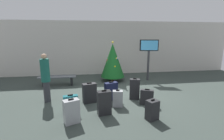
# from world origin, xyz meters

# --- Properties ---
(ground_plane) EXTENTS (16.00, 16.00, 0.00)m
(ground_plane) POSITION_xyz_m (0.00, 0.00, 0.00)
(ground_plane) COLOR #38423D
(back_wall) EXTENTS (16.00, 0.20, 3.28)m
(back_wall) POSITION_xyz_m (0.00, 3.87, 1.64)
(back_wall) COLOR beige
(back_wall) RESTS_ON ground_plane
(holiday_tree) EXTENTS (1.26, 1.26, 2.14)m
(holiday_tree) POSITION_xyz_m (-0.09, 2.08, 1.13)
(holiday_tree) COLOR #4C3319
(holiday_tree) RESTS_ON ground_plane
(flight_info_kiosk) EXTENTS (0.98, 0.29, 2.21)m
(flight_info_kiosk) POSITION_xyz_m (1.84, 1.95, 1.57)
(flight_info_kiosk) COLOR #333338
(flight_info_kiosk) RESTS_ON ground_plane
(waiting_bench) EXTENTS (1.77, 0.44, 0.48)m
(waiting_bench) POSITION_xyz_m (-2.89, 1.65, 0.37)
(waiting_bench) COLOR #4C5159
(waiting_bench) RESTS_ON ground_plane
(traveller_0) EXTENTS (0.44, 0.44, 1.79)m
(traveller_0) POSITION_xyz_m (-2.92, -0.35, 0.95)
(traveller_0) COLOR #333338
(traveller_0) RESTS_ON ground_plane
(suitcase_0) EXTENTS (0.53, 0.36, 0.72)m
(suitcase_0) POSITION_xyz_m (-0.54, -0.53, 0.34)
(suitcase_0) COLOR #141938
(suitcase_0) RESTS_ON ground_plane
(suitcase_1) EXTENTS (0.53, 0.36, 0.76)m
(suitcase_1) POSITION_xyz_m (-1.36, -0.68, 0.36)
(suitcase_1) COLOR #232326
(suitcase_1) RESTS_ON ground_plane
(suitcase_2) EXTENTS (0.49, 0.34, 0.59)m
(suitcase_2) POSITION_xyz_m (0.65, -1.16, 0.27)
(suitcase_2) COLOR #232326
(suitcase_2) RESTS_ON ground_plane
(suitcase_3) EXTENTS (0.41, 0.37, 0.63)m
(suitcase_3) POSITION_xyz_m (0.43, -2.19, 0.30)
(suitcase_3) COLOR #232326
(suitcase_3) RESTS_ON ground_plane
(suitcase_4) EXTENTS (0.45, 0.31, 0.80)m
(suitcase_4) POSITION_xyz_m (-0.92, -1.66, 0.38)
(suitcase_4) COLOR #232326
(suitcase_4) RESTS_ON ground_plane
(suitcase_5) EXTENTS (0.48, 0.39, 0.73)m
(suitcase_5) POSITION_xyz_m (-1.87, -2.05, 0.35)
(suitcase_5) COLOR #9EA0A5
(suitcase_5) RESTS_ON ground_plane
(suitcase_6) EXTENTS (0.42, 0.29, 0.84)m
(suitcase_6) POSITION_xyz_m (0.36, -0.59, 0.40)
(suitcase_6) COLOR #232326
(suitcase_6) RESTS_ON ground_plane
(suitcase_7) EXTENTS (0.47, 0.26, 0.63)m
(suitcase_7) POSITION_xyz_m (-1.96, -1.43, 0.29)
(suitcase_7) COLOR #19606B
(suitcase_7) RESTS_ON ground_plane
(suitcase_8) EXTENTS (0.37, 0.28, 0.61)m
(suitcase_8) POSITION_xyz_m (-0.40, -1.16, 0.28)
(suitcase_8) COLOR #9EA0A5
(suitcase_8) RESTS_ON ground_plane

